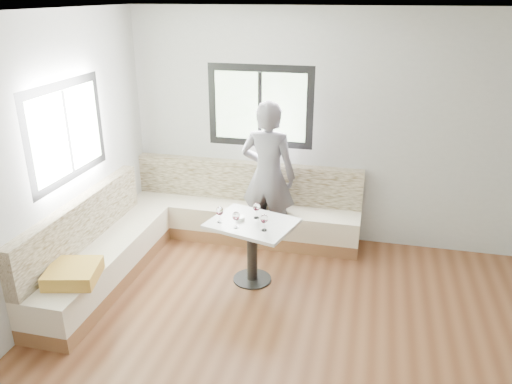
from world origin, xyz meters
TOP-DOWN VIEW (x-y plane):
  - room at (-0.08, 0.08)m, footprint 5.01×5.01m
  - banquette at (-1.59, 1.61)m, footprint 2.90×2.80m
  - table at (-0.69, 1.26)m, footprint 1.00×0.87m
  - person at (-0.71, 2.11)m, footprint 0.70×0.50m
  - olive_ramekin at (-0.83, 1.27)m, footprint 0.09×0.09m
  - wine_glass_a at (-1.02, 1.17)m, footprint 0.08×0.08m
  - wine_glass_b at (-0.82, 1.09)m, footprint 0.08×0.08m
  - wine_glass_c at (-0.53, 1.10)m, footprint 0.08×0.08m
  - wine_glass_d at (-0.67, 1.37)m, footprint 0.08×0.08m

SIDE VIEW (x-z plane):
  - banquette at x=-1.59m, z-range -0.14..0.81m
  - table at x=-0.69m, z-range 0.17..0.88m
  - olive_ramekin at x=-0.83m, z-range 0.70..0.74m
  - wine_glass_a at x=-1.02m, z-range 0.74..0.91m
  - wine_glass_b at x=-0.82m, z-range 0.74..0.91m
  - wine_glass_c at x=-0.53m, z-range 0.74..0.91m
  - wine_glass_d at x=-0.67m, z-range 0.74..0.91m
  - person at x=-0.71m, z-range 0.00..1.82m
  - room at x=-0.08m, z-range 0.01..2.82m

